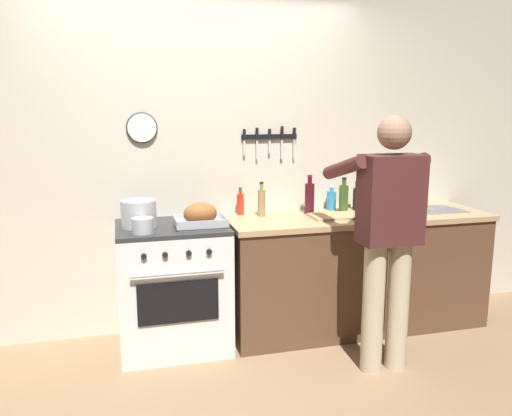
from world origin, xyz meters
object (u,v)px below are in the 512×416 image
object	(u,v)px
bottle_vinegar	(262,202)
bottle_hot_sauce	(240,203)
person_cook	(388,228)
roasting_pan	(200,216)
stove	(173,287)
saucepan	(143,225)
bottle_wine_red	(309,197)
cutting_board	(335,216)
stock_pot	(139,214)
bottle_dish_soap	(331,200)
bottle_olive_oil	(344,198)
bottle_soy_sauce	(356,198)

from	to	relation	value
bottle_vinegar	bottle_hot_sauce	bearing A→B (deg)	144.06
person_cook	bottle_hot_sauce	bearing A→B (deg)	37.96
person_cook	roasting_pan	world-z (taller)	person_cook
stove	saucepan	bearing A→B (deg)	-137.96
bottle_hot_sauce	bottle_wine_red	world-z (taller)	bottle_wine_red
saucepan	bottle_wine_red	size ratio (longest dim) A/B	0.46
roasting_pan	bottle_hot_sauce	size ratio (longest dim) A/B	1.68
cutting_board	saucepan	bearing A→B (deg)	-174.86
stock_pot	saucepan	bearing A→B (deg)	-85.52
roasting_pan	bottle_wine_red	size ratio (longest dim) A/B	1.17
stock_pot	bottle_wine_red	size ratio (longest dim) A/B	0.80
bottle_wine_red	stock_pot	bearing A→B (deg)	-174.57
roasting_pan	bottle_dish_soap	distance (m)	1.15
person_cook	stove	bearing A→B (deg)	60.97
stove	roasting_pan	xyz separation A→B (m)	(0.19, -0.09, 0.52)
bottle_dish_soap	bottle_wine_red	bearing A→B (deg)	-157.26
roasting_pan	bottle_dish_soap	world-z (taller)	bottle_dish_soap
roasting_pan	bottle_olive_oil	xyz separation A→B (m)	(1.15, 0.19, 0.04)
bottle_hot_sauce	stove	bearing A→B (deg)	-156.99
bottle_olive_oil	bottle_hot_sauce	bearing A→B (deg)	169.98
roasting_pan	bottle_olive_oil	size ratio (longest dim) A/B	1.28
saucepan	bottle_dish_soap	world-z (taller)	bottle_dish_soap
bottle_hot_sauce	person_cook	bearing A→B (deg)	-50.17
stove	saucepan	xyz separation A→B (m)	(-0.20, -0.18, 0.50)
roasting_pan	bottle_dish_soap	size ratio (longest dim) A/B	1.79
bottle_hot_sauce	bottle_dish_soap	bearing A→B (deg)	-0.63
bottle_soy_sauce	bottle_hot_sauce	world-z (taller)	bottle_soy_sauce
saucepan	bottle_soy_sauce	xyz separation A→B (m)	(1.69, 0.36, 0.04)
cutting_board	bottle_soy_sauce	distance (m)	0.37
roasting_pan	cutting_board	size ratio (longest dim) A/B	0.98
stove	bottle_vinegar	bearing A→B (deg)	10.90
bottle_hot_sauce	bottle_vinegar	world-z (taller)	bottle_vinegar
stock_pot	bottle_hot_sauce	world-z (taller)	bottle_hot_sauce
stock_pot	bottle_olive_oil	distance (m)	1.56
saucepan	roasting_pan	bearing A→B (deg)	12.85
bottle_vinegar	bottle_olive_oil	bearing A→B (deg)	-3.40
stock_pot	bottle_wine_red	bearing A→B (deg)	5.43
saucepan	bottle_dish_soap	distance (m)	1.55
bottle_vinegar	saucepan	bearing A→B (deg)	-160.51
bottle_wine_red	bottle_dish_soap	world-z (taller)	bottle_wine_red
person_cook	bottle_olive_oil	world-z (taller)	person_cook
stock_pot	bottle_hot_sauce	xyz separation A→B (m)	(0.77, 0.22, -0.01)
person_cook	cutting_board	bearing A→B (deg)	7.27
stove	bottle_hot_sauce	size ratio (longest dim) A/B	4.28
stock_pot	bottle_vinegar	size ratio (longest dim) A/B	0.92
stove	roasting_pan	world-z (taller)	roasting_pan
roasting_pan	saucepan	distance (m)	0.40
bottle_dish_soap	cutting_board	bearing A→B (deg)	-108.06
stove	bottle_wine_red	xyz separation A→B (m)	(1.07, 0.13, 0.58)
saucepan	bottle_dish_soap	bearing A→B (deg)	15.25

